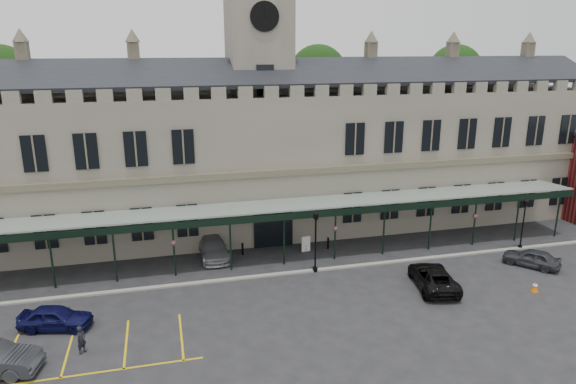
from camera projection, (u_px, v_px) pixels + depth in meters
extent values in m
plane|color=black|center=(311.00, 310.00, 31.87)|extent=(140.00, 140.00, 0.00)
cube|color=slate|center=(260.00, 162.00, 45.13)|extent=(60.00, 10.00, 12.00)
cube|color=brown|center=(273.00, 173.00, 40.24)|extent=(60.00, 0.35, 0.50)
cube|color=black|center=(265.00, 72.00, 40.65)|extent=(60.00, 4.77, 2.20)
cube|color=black|center=(254.00, 69.00, 45.31)|extent=(60.00, 4.77, 2.20)
cube|color=black|center=(273.00, 224.00, 41.51)|extent=(3.20, 0.18, 3.80)
cube|color=slate|center=(259.00, 104.00, 43.75)|extent=(5.00, 5.00, 22.00)
cylinder|color=silver|center=(264.00, 16.00, 39.43)|extent=(2.20, 0.12, 2.20)
cylinder|color=black|center=(265.00, 16.00, 39.37)|extent=(2.30, 0.04, 2.30)
cube|color=black|center=(265.00, 83.00, 40.81)|extent=(1.40, 0.12, 2.80)
cube|color=#8C9E93|center=(278.00, 205.00, 39.13)|extent=(50.00, 4.00, 0.40)
cube|color=black|center=(285.00, 217.00, 37.33)|extent=(50.00, 0.18, 0.50)
cube|color=gray|center=(290.00, 273.00, 36.98)|extent=(60.00, 0.40, 0.12)
cylinder|color=#332314|center=(13.00, 154.00, 48.37)|extent=(0.70, 0.70, 12.00)
sphere|color=black|center=(2.00, 78.00, 46.44)|extent=(6.00, 6.00, 6.00)
cylinder|color=#332314|center=(317.00, 140.00, 55.39)|extent=(0.70, 0.70, 12.00)
sphere|color=black|center=(318.00, 74.00, 53.46)|extent=(6.00, 6.00, 6.00)
cylinder|color=#332314|center=(449.00, 134.00, 59.14)|extent=(0.70, 0.70, 12.00)
sphere|color=black|center=(455.00, 72.00, 57.21)|extent=(6.00, 6.00, 6.00)
cylinder|color=black|center=(315.00, 269.00, 37.32)|extent=(0.37, 0.37, 0.31)
cylinder|color=black|center=(315.00, 245.00, 36.80)|extent=(0.12, 0.12, 4.09)
cube|color=black|center=(316.00, 216.00, 36.19)|extent=(0.29, 0.29, 0.41)
cone|color=black|center=(316.00, 211.00, 36.09)|extent=(0.45, 0.45, 0.31)
cylinder|color=black|center=(520.00, 247.00, 41.54)|extent=(0.33, 0.33, 0.28)
cylinder|color=black|center=(523.00, 227.00, 41.06)|extent=(0.11, 0.11, 3.72)
cube|color=black|center=(526.00, 203.00, 40.51)|extent=(0.26, 0.26, 0.37)
cone|color=black|center=(526.00, 199.00, 40.42)|extent=(0.41, 0.41, 0.28)
cube|color=#F06207|center=(534.00, 291.00, 34.31)|extent=(0.38, 0.38, 0.04)
cone|color=#F06207|center=(535.00, 287.00, 34.22)|extent=(0.44, 0.44, 0.71)
cylinder|color=silver|center=(535.00, 285.00, 34.19)|extent=(0.29, 0.29, 0.10)
cylinder|color=black|center=(306.00, 248.00, 40.91)|extent=(0.06, 0.06, 0.53)
cube|color=silver|center=(306.00, 244.00, 40.81)|extent=(0.74, 0.18, 1.26)
cylinder|color=black|center=(243.00, 249.00, 40.23)|extent=(0.17, 0.17, 0.96)
cylinder|color=black|center=(328.00, 243.00, 41.37)|extent=(0.17, 0.17, 0.96)
imported|color=#0E0E3E|center=(55.00, 318.00, 29.67)|extent=(4.37, 2.56, 1.40)
imported|color=#93959A|center=(213.00, 247.00, 39.82)|extent=(2.27, 5.21, 1.49)
imported|color=black|center=(433.00, 277.00, 34.75)|extent=(3.40, 5.63, 1.46)
imported|color=#33363A|center=(532.00, 258.00, 38.09)|extent=(3.77, 4.07, 1.35)
imported|color=black|center=(81.00, 340.00, 27.27)|extent=(0.66, 0.68, 1.57)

